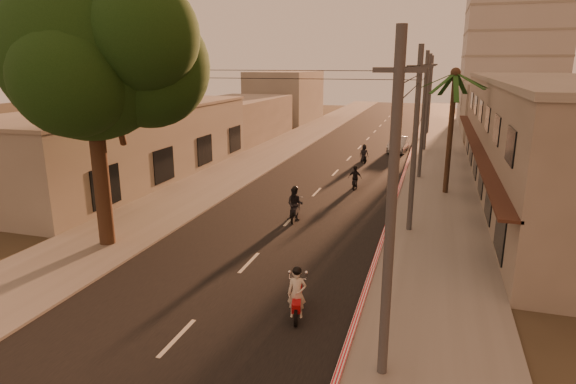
% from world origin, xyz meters
% --- Properties ---
extents(ground, '(160.00, 160.00, 0.00)m').
position_xyz_m(ground, '(0.00, 0.00, 0.00)').
color(ground, '#383023').
rests_on(ground, ground).
extents(road, '(10.00, 140.00, 0.02)m').
position_xyz_m(road, '(0.00, 20.00, 0.01)').
color(road, black).
rests_on(road, ground).
extents(sidewalk_right, '(5.00, 140.00, 0.12)m').
position_xyz_m(sidewalk_right, '(7.50, 20.00, 0.06)').
color(sidewalk_right, slate).
rests_on(sidewalk_right, ground).
extents(sidewalk_left, '(5.00, 140.00, 0.12)m').
position_xyz_m(sidewalk_left, '(-7.50, 20.00, 0.06)').
color(sidewalk_left, slate).
rests_on(sidewalk_left, ground).
extents(curb_stripe, '(0.20, 60.00, 0.20)m').
position_xyz_m(curb_stripe, '(5.10, 15.00, 0.10)').
color(curb_stripe, red).
rests_on(curb_stripe, ground).
extents(shophouse_row, '(8.80, 34.20, 7.30)m').
position_xyz_m(shophouse_row, '(13.95, 18.00, 3.65)').
color(shophouse_row, gray).
rests_on(shophouse_row, ground).
extents(left_building, '(8.20, 24.20, 5.20)m').
position_xyz_m(left_building, '(-13.98, 14.00, 2.60)').
color(left_building, gray).
rests_on(left_building, ground).
extents(distant_tower, '(12.10, 12.10, 28.00)m').
position_xyz_m(distant_tower, '(16.00, 56.00, 14.00)').
color(distant_tower, '#B7B5B2').
rests_on(distant_tower, ground).
extents(broadleaf_tree, '(9.60, 8.70, 12.10)m').
position_xyz_m(broadleaf_tree, '(-6.61, 2.14, 8.48)').
color(broadleaf_tree, black).
rests_on(broadleaf_tree, ground).
extents(palm_tree, '(5.00, 5.00, 8.20)m').
position_xyz_m(palm_tree, '(8.00, 16.00, 7.15)').
color(palm_tree, black).
rests_on(palm_tree, ground).
extents(utility_poles, '(1.20, 48.26, 9.00)m').
position_xyz_m(utility_poles, '(6.20, 20.00, 6.54)').
color(utility_poles, '#38383A').
rests_on(utility_poles, ground).
extents(filler_right, '(8.00, 14.00, 6.00)m').
position_xyz_m(filler_right, '(14.00, 45.00, 3.00)').
color(filler_right, gray).
rests_on(filler_right, ground).
extents(filler_left_near, '(8.00, 14.00, 4.40)m').
position_xyz_m(filler_left_near, '(-14.00, 34.00, 2.20)').
color(filler_left_near, gray).
rests_on(filler_left_near, ground).
extents(filler_left_far, '(8.00, 14.00, 7.00)m').
position_xyz_m(filler_left_far, '(-14.00, 52.00, 3.50)').
color(filler_left_far, gray).
rests_on(filler_left_far, ground).
extents(scooter_red, '(0.88, 1.82, 1.82)m').
position_xyz_m(scooter_red, '(3.15, -1.67, 0.80)').
color(scooter_red, black).
rests_on(scooter_red, ground).
extents(scooter_mid_a, '(1.00, 1.94, 1.91)m').
position_xyz_m(scooter_mid_a, '(0.26, 8.05, 0.86)').
color(scooter_mid_a, black).
rests_on(scooter_mid_a, ground).
extents(scooter_mid_b, '(0.92, 1.63, 1.59)m').
position_xyz_m(scooter_mid_b, '(2.20, 15.67, 0.71)').
color(scooter_mid_b, black).
rests_on(scooter_mid_b, ground).
extents(scooter_far_a, '(1.01, 1.55, 1.57)m').
position_xyz_m(scooter_far_a, '(1.49, 24.65, 0.72)').
color(scooter_far_a, black).
rests_on(scooter_far_a, ground).
extents(parked_car, '(2.08, 4.59, 1.45)m').
position_xyz_m(parked_car, '(3.86, 30.62, 0.72)').
color(parked_car, '#A1A4A9').
rests_on(parked_car, ground).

